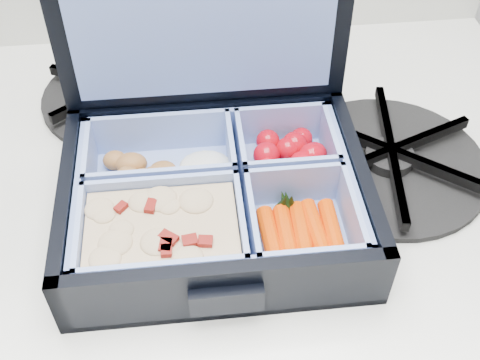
{
  "coord_description": "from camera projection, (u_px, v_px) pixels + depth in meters",
  "views": [
    {
      "loc": [
        -0.01,
        1.28,
        1.34
      ],
      "look_at": [
        0.03,
        1.63,
        0.97
      ],
      "focal_mm": 45.0,
      "sensor_mm": 36.0,
      "label": 1
    }
  ],
  "objects": [
    {
      "name": "fork",
      "position": [
        209.0,
        120.0,
        0.62
      ],
      "size": [
        0.18,
        0.12,
        0.01
      ],
      "primitive_type": null,
      "rotation": [
        0.0,
        0.0,
        -1.04
      ],
      "color": "silver",
      "rests_on": "stove"
    },
    {
      "name": "bento_box",
      "position": [
        216.0,
        198.0,
        0.51
      ],
      "size": [
        0.25,
        0.2,
        0.06
      ],
      "primitive_type": null,
      "rotation": [
        0.0,
        0.0,
        -0.0
      ],
      "color": "black",
      "rests_on": "stove"
    },
    {
      "name": "burner_grate_rear",
      "position": [
        123.0,
        91.0,
        0.64
      ],
      "size": [
        0.23,
        0.23,
        0.02
      ],
      "primitive_type": "cylinder",
      "rotation": [
        0.0,
        0.0,
        -0.43
      ],
      "color": "black",
      "rests_on": "stove"
    },
    {
      "name": "burner_grate",
      "position": [
        390.0,
        155.0,
        0.57
      ],
      "size": [
        0.24,
        0.24,
        0.03
      ],
      "primitive_type": "cylinder",
      "rotation": [
        0.0,
        0.0,
        0.38
      ],
      "color": "black",
      "rests_on": "stove"
    }
  ]
}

